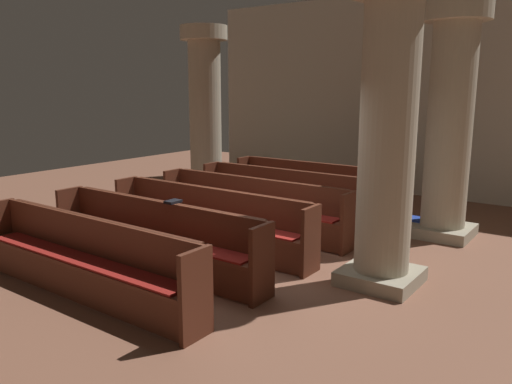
{
  "coord_description": "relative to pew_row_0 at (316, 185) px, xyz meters",
  "views": [
    {
      "loc": [
        4.21,
        -5.38,
        2.41
      ],
      "look_at": [
        -0.55,
        1.18,
        0.75
      ],
      "focal_mm": 35.75,
      "sensor_mm": 36.0,
      "label": 1
    }
  ],
  "objects": [
    {
      "name": "ground_plane",
      "position": [
        0.75,
        -3.51,
        -0.48
      ],
      "size": [
        19.2,
        19.2,
        0.0
      ],
      "primitive_type": "plane",
      "color": "brown"
    },
    {
      "name": "pew_row_1",
      "position": [
        0.0,
        -1.1,
        0.0
      ],
      "size": [
        3.66,
        0.46,
        0.91
      ],
      "color": "#562819",
      "rests_on": "ground"
    },
    {
      "name": "hymn_book",
      "position": [
        0.2,
        -4.21,
        0.45
      ],
      "size": [
        0.15,
        0.21,
        0.04
      ],
      "primitive_type": "cube",
      "color": "black",
      "rests_on": "pew_row_4"
    },
    {
      "name": "back_wall",
      "position": [
        0.75,
        2.57,
        1.77
      ],
      "size": [
        10.0,
        0.16,
        4.5
      ],
      "primitive_type": "cube",
      "color": "beige",
      "rests_on": "ground"
    },
    {
      "name": "pew_row_3",
      "position": [
        0.0,
        -3.3,
        0.0
      ],
      "size": [
        3.66,
        0.46,
        0.91
      ],
      "color": "#562819",
      "rests_on": "ground"
    },
    {
      "name": "kneeler_box_blue",
      "position": [
        2.16,
        -0.44,
        -0.37
      ],
      "size": [
        0.4,
        0.3,
        0.23
      ],
      "primitive_type": "cube",
      "color": "navy",
      "rests_on": "ground"
    },
    {
      "name": "pew_row_2",
      "position": [
        0.0,
        -2.2,
        0.0
      ],
      "size": [
        3.66,
        0.47,
        0.91
      ],
      "color": "#562819",
      "rests_on": "ground"
    },
    {
      "name": "pew_row_4",
      "position": [
        0.0,
        -4.4,
        0.0
      ],
      "size": [
        3.66,
        0.46,
        0.91
      ],
      "color": "#562819",
      "rests_on": "ground"
    },
    {
      "name": "lectern",
      "position": [
        0.97,
        1.36,
        -0.03
      ],
      "size": [
        0.48,
        0.45,
        1.08
      ],
      "color": "#411E13",
      "rests_on": "ground"
    },
    {
      "name": "pew_row_5",
      "position": [
        0.0,
        -5.49,
        0.0
      ],
      "size": [
        3.66,
        0.47,
        0.91
      ],
      "color": "#562819",
      "rests_on": "ground"
    },
    {
      "name": "pillar_aisle_side",
      "position": [
        2.67,
        -0.49,
        1.44
      ],
      "size": [
        1.02,
        1.02,
        3.71
      ],
      "color": "#9F967E",
      "rests_on": "ground"
    },
    {
      "name": "pew_row_0",
      "position": [
        0.0,
        0.0,
        0.0
      ],
      "size": [
        3.66,
        0.46,
        0.91
      ],
      "color": "#562819",
      "rests_on": "ground"
    },
    {
      "name": "pillar_far_side",
      "position": [
        -2.62,
        -0.35,
        1.44
      ],
      "size": [
        1.02,
        1.02,
        3.71
      ],
      "color": "#9F967E",
      "rests_on": "ground"
    },
    {
      "name": "pillar_aisle_rear",
      "position": [
        2.67,
        -3.07,
        1.44
      ],
      "size": [
        0.98,
        0.98,
        3.71
      ],
      "color": "#9F967E",
      "rests_on": "ground"
    }
  ]
}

